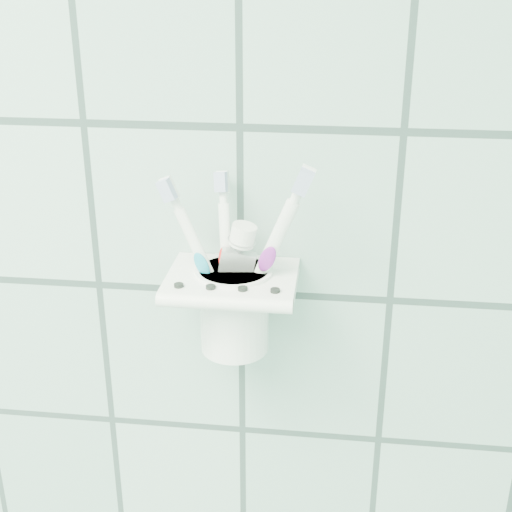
{
  "coord_description": "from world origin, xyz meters",
  "views": [
    {
      "loc": [
        0.73,
        0.52,
        1.59
      ],
      "look_at": [
        0.66,
        1.1,
        1.34
      ],
      "focal_mm": 50.0,
      "sensor_mm": 36.0,
      "label": 1
    }
  ],
  "objects_px": {
    "toothpaste_tube": "(220,272)",
    "toothbrush_orange": "(230,242)",
    "toothbrush_pink": "(241,260)",
    "toothbrush_blue": "(229,267)",
    "cup": "(234,306)",
    "holder_bracket": "(232,282)"
  },
  "relations": [
    {
      "from": "cup",
      "to": "toothpaste_tube",
      "type": "bearing_deg",
      "value": 164.85
    },
    {
      "from": "toothbrush_blue",
      "to": "toothpaste_tube",
      "type": "relative_size",
      "value": 1.29
    },
    {
      "from": "holder_bracket",
      "to": "cup",
      "type": "xyz_separation_m",
      "value": [
        0.0,
        0.0,
        -0.03
      ]
    },
    {
      "from": "toothpaste_tube",
      "to": "toothbrush_orange",
      "type": "bearing_deg",
      "value": 21.41
    },
    {
      "from": "holder_bracket",
      "to": "toothbrush_orange",
      "type": "bearing_deg",
      "value": 105.14
    },
    {
      "from": "holder_bracket",
      "to": "toothpaste_tube",
      "type": "xyz_separation_m",
      "value": [
        -0.01,
        0.01,
        0.01
      ]
    },
    {
      "from": "toothbrush_pink",
      "to": "toothbrush_orange",
      "type": "height_order",
      "value": "toothbrush_orange"
    },
    {
      "from": "cup",
      "to": "toothbrush_pink",
      "type": "bearing_deg",
      "value": -48.05
    },
    {
      "from": "toothbrush_orange",
      "to": "toothpaste_tube",
      "type": "distance_m",
      "value": 0.03
    },
    {
      "from": "cup",
      "to": "toothbrush_pink",
      "type": "height_order",
      "value": "toothbrush_pink"
    },
    {
      "from": "toothpaste_tube",
      "to": "toothbrush_pink",
      "type": "bearing_deg",
      "value": -37.62
    },
    {
      "from": "cup",
      "to": "toothpaste_tube",
      "type": "relative_size",
      "value": 0.65
    },
    {
      "from": "toothbrush_pink",
      "to": "toothpaste_tube",
      "type": "height_order",
      "value": "toothbrush_pink"
    },
    {
      "from": "toothbrush_blue",
      "to": "toothbrush_orange",
      "type": "xyz_separation_m",
      "value": [
        -0.0,
        0.03,
        0.02
      ]
    },
    {
      "from": "toothbrush_pink",
      "to": "toothpaste_tube",
      "type": "distance_m",
      "value": 0.03
    },
    {
      "from": "toothbrush_blue",
      "to": "toothpaste_tube",
      "type": "height_order",
      "value": "toothbrush_blue"
    },
    {
      "from": "toothbrush_blue",
      "to": "holder_bracket",
      "type": "bearing_deg",
      "value": 92.91
    },
    {
      "from": "toothbrush_orange",
      "to": "cup",
      "type": "bearing_deg",
      "value": -60.23
    },
    {
      "from": "toothpaste_tube",
      "to": "toothbrush_blue",
      "type": "bearing_deg",
      "value": -66.26
    },
    {
      "from": "cup",
      "to": "toothbrush_orange",
      "type": "height_order",
      "value": "toothbrush_orange"
    },
    {
      "from": "toothbrush_blue",
      "to": "toothbrush_orange",
      "type": "relative_size",
      "value": 0.86
    },
    {
      "from": "toothbrush_pink",
      "to": "toothbrush_blue",
      "type": "distance_m",
      "value": 0.01
    }
  ]
}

